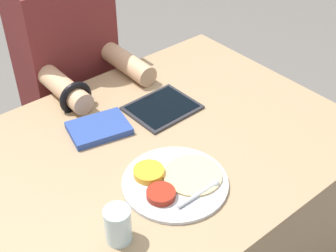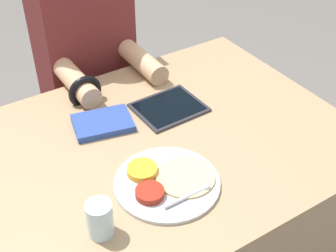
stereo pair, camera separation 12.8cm
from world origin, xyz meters
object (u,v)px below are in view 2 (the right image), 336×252
(thali_tray, at_px, (166,182))
(tablet_device, at_px, (169,108))
(red_notebook, at_px, (103,123))
(drinking_glass, at_px, (100,219))
(person_diner, at_px, (89,86))

(thali_tray, relative_size, tablet_device, 1.31)
(red_notebook, distance_m, drinking_glass, 0.40)
(thali_tray, xyz_separation_m, person_diner, (0.11, 0.72, -0.14))
(red_notebook, xyz_separation_m, tablet_device, (0.21, -0.03, -0.00))
(red_notebook, relative_size, person_diner, 0.16)
(drinking_glass, bearing_deg, tablet_device, 39.75)
(red_notebook, bearing_deg, person_diner, 72.02)
(thali_tray, relative_size, drinking_glass, 3.00)
(thali_tray, distance_m, person_diner, 0.74)
(tablet_device, relative_size, drinking_glass, 2.29)
(tablet_device, xyz_separation_m, drinking_glass, (-0.39, -0.32, 0.04))
(person_diner, distance_m, drinking_glass, 0.85)
(tablet_device, xyz_separation_m, person_diner, (-0.08, 0.45, -0.14))
(thali_tray, xyz_separation_m, tablet_device, (0.18, 0.27, -0.00))
(thali_tray, bearing_deg, drinking_glass, -166.01)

